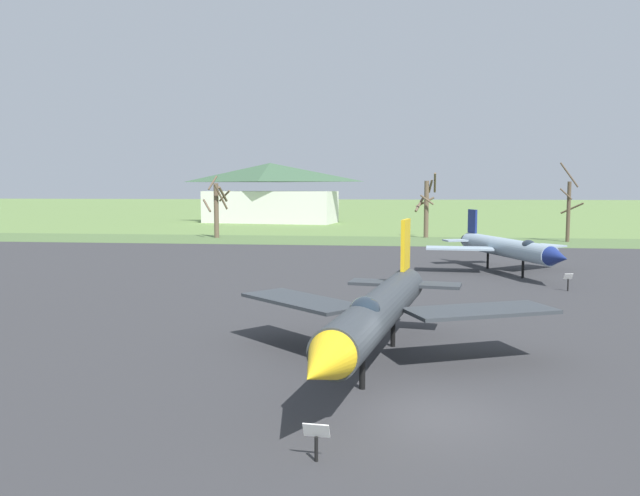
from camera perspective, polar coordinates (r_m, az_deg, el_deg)
ground_plane at (r=16.65m, az=9.78°, el=-15.04°), size 600.00×600.00×0.00m
asphalt_apron at (r=33.49m, az=8.39°, el=-4.50°), size 96.52×57.99×0.05m
grass_verge_strip at (r=68.22m, az=7.72°, el=0.61°), size 156.52×12.00×0.06m
jet_fighter_front_left at (r=19.95m, az=5.31°, el=-5.78°), size 11.28×13.99×4.58m
info_placard_front_left at (r=13.72m, az=-0.34°, el=-17.04°), size 0.58×0.23×0.90m
jet_fighter_rear_center at (r=43.64m, az=16.83°, el=0.05°), size 10.07×12.82×4.21m
info_placard_rear_center at (r=37.56m, az=21.83°, el=-2.80°), size 0.51×0.28×1.05m
bare_tree_far_left at (r=73.04m, az=-9.46°, el=3.77°), size 3.41×3.39×7.28m
bare_tree_left_of_center at (r=73.46m, az=9.76°, el=3.86°), size 2.52×2.46×7.58m
bare_tree_center at (r=71.62m, az=21.88°, el=3.40°), size 2.94×2.96×8.53m
visitor_building at (r=104.71m, az=-4.59°, el=5.03°), size 23.67×11.50×9.98m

